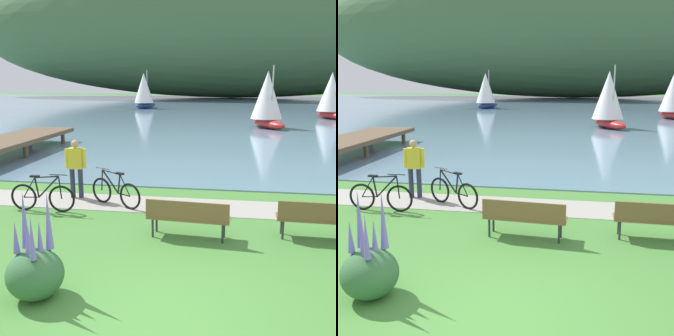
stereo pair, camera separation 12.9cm
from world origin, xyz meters
TOP-DOWN VIEW (x-y plane):
  - ground_plane at (0.00, 0.00)m, footprint 200.00×200.00m
  - bay_water at (0.00, 47.12)m, footprint 180.00×80.00m
  - distant_hillside at (0.58, 76.43)m, footprint 106.17×28.00m
  - shoreline_path at (0.00, 5.36)m, footprint 60.00×1.50m
  - park_bench_near_camera at (2.86, 3.45)m, footprint 1.81×0.52m
  - park_bench_further_along at (0.06, 3.09)m, footprint 1.83×0.61m
  - bicycle_leaning_near_bench at (-2.16, 5.09)m, footprint 1.60×0.86m
  - bicycle_beside_path at (-3.91, 4.35)m, footprint 1.77×0.10m
  - person_at_shoreline at (-3.49, 5.66)m, footprint 0.61×0.26m
  - echium_bush_closest_to_camera at (-2.04, 0.29)m, footprint 0.90×0.90m
  - sailboat_nearest_to_shore at (-9.74, 43.00)m, footprint 3.05×4.02m
  - sailboat_mid_bay at (9.41, 32.56)m, footprint 2.99×3.86m
  - sailboat_toward_hillside at (3.31, 24.46)m, footprint 2.99×3.77m
  - pier_dock at (-9.00, 11.12)m, footprint 2.40×10.00m

SIDE VIEW (x-z plane):
  - ground_plane at x=0.00m, z-range 0.00..0.00m
  - shoreline_path at x=0.00m, z-range 0.00..0.01m
  - bay_water at x=0.00m, z-range 0.00..0.04m
  - bicycle_beside_path at x=-3.91m, z-range -0.11..0.90m
  - bicycle_leaning_near_bench at x=-2.16m, z-range -0.11..0.90m
  - echium_bush_closest_to_camera at x=-2.04m, z-range -0.39..1.31m
  - park_bench_near_camera at x=2.86m, z-range 0.08..0.96m
  - park_bench_further_along at x=0.06m, z-range 0.08..0.96m
  - pier_dock at x=-9.00m, z-range 0.29..1.09m
  - person_at_shoreline at x=-3.49m, z-range 0.12..1.83m
  - sailboat_toward_hillside at x=3.31m, z-range -0.09..4.28m
  - sailboat_mid_bay at x=9.41m, z-range -0.09..4.34m
  - sailboat_nearest_to_shore at x=-9.74m, z-range -0.09..4.50m
  - distant_hillside at x=0.58m, z-range 0.04..27.35m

